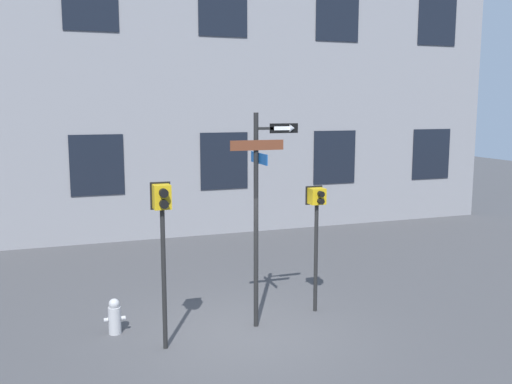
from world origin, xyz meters
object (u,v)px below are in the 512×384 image
at_px(pedestrian_signal_left, 163,221).
at_px(pedestrian_signal_right, 317,216).
at_px(fire_hydrant, 115,317).
at_px(street_sign_pole, 260,200).

distance_m(pedestrian_signal_left, pedestrian_signal_right, 3.36).
bearing_deg(fire_hydrant, pedestrian_signal_left, -51.57).
relative_size(street_sign_pole, pedestrian_signal_right, 1.57).
xyz_separation_m(street_sign_pole, pedestrian_signal_left, (-1.90, -0.44, -0.19)).
relative_size(pedestrian_signal_left, pedestrian_signal_right, 1.13).
xyz_separation_m(pedestrian_signal_left, fire_hydrant, (-0.77, 0.97, -1.94)).
distance_m(pedestrian_signal_right, fire_hydrant, 4.36).
bearing_deg(pedestrian_signal_right, street_sign_pole, -164.89).
bearing_deg(street_sign_pole, pedestrian_signal_right, 15.11).
height_order(street_sign_pole, fire_hydrant, street_sign_pole).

